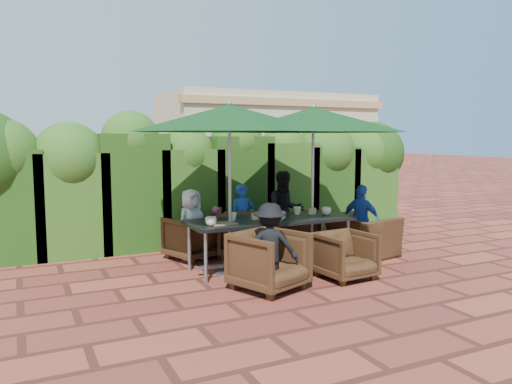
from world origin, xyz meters
name	(u,v)px	position (x,y,z in m)	size (l,w,h in m)	color
ground	(268,270)	(0.00, 0.00, 0.00)	(80.00, 80.00, 0.00)	brown
dining_table	(271,223)	(0.08, 0.09, 0.68)	(2.51, 0.90, 0.75)	black
umbrella_left	(229,119)	(-0.58, 0.07, 2.21)	(2.79, 2.79, 2.46)	gray
umbrella_right	(313,120)	(0.84, 0.13, 2.21)	(2.79, 2.79, 2.46)	gray
chair_far_left	(193,235)	(-0.78, 1.12, 0.39)	(0.75, 0.70, 0.77)	black
chair_far_mid	(244,230)	(0.04, 0.97, 0.43)	(0.84, 0.79, 0.87)	black
chair_far_right	(294,228)	(1.01, 0.99, 0.37)	(0.73, 0.68, 0.75)	black
chair_near_left	(269,258)	(-0.43, -0.87, 0.42)	(0.81, 0.76, 0.84)	black
chair_near_right	(346,253)	(0.75, -0.89, 0.36)	(0.70, 0.65, 0.72)	black
chair_end_right	(362,229)	(1.82, 0.14, 0.44)	(1.01, 0.66, 0.88)	black
adult_far_left	(191,224)	(-0.81, 1.12, 0.57)	(0.56, 0.33, 1.13)	silver
adult_far_mid	(243,219)	(0.10, 1.13, 0.58)	(0.42, 0.34, 1.17)	#1F47A9
adult_far_right	(285,211)	(0.87, 1.05, 0.69)	(0.66, 0.40, 1.37)	black
adult_near_left	(270,247)	(-0.45, -0.92, 0.57)	(0.72, 0.33, 1.13)	black
adult_end_right	(361,220)	(1.78, 0.11, 0.59)	(0.69, 0.35, 1.18)	#1F47A9
child_left	(217,231)	(-0.34, 1.19, 0.41)	(0.29, 0.24, 0.82)	#C3446E
child_right	(269,226)	(0.63, 1.18, 0.41)	(0.30, 0.24, 0.83)	#7C4DA8
pedestrian_a	(246,187)	(1.58, 4.22, 0.77)	(1.45, 0.52, 1.55)	#258829
pedestrian_b	(283,184)	(2.60, 4.30, 0.81)	(0.78, 0.48, 1.62)	#C3446E
pedestrian_c	(311,179)	(3.40, 4.24, 0.90)	(1.15, 0.53, 1.80)	gray
cup_a	(211,221)	(-0.94, -0.10, 0.81)	(0.16, 0.16, 0.12)	beige
cup_b	(232,217)	(-0.51, 0.14, 0.81)	(0.13, 0.13, 0.12)	beige
cup_c	(280,216)	(0.14, -0.12, 0.81)	(0.16, 0.16, 0.13)	beige
cup_d	(297,211)	(0.63, 0.24, 0.81)	(0.13, 0.13, 0.12)	beige
cup_e	(326,211)	(1.04, 0.04, 0.81)	(0.15, 0.15, 0.12)	beige
ketchup_bottle	(265,213)	(0.01, 0.11, 0.83)	(0.04, 0.04, 0.17)	#B20C0A
sauce_bottle	(270,213)	(0.08, 0.11, 0.83)	(0.04, 0.04, 0.17)	#4C230C
serving_tray	(223,223)	(-0.74, -0.06, 0.76)	(0.35, 0.25, 0.02)	#8F6445
number_block_left	(256,216)	(-0.16, 0.09, 0.80)	(0.12, 0.06, 0.10)	tan
number_block_right	(312,211)	(0.85, 0.15, 0.80)	(0.12, 0.06, 0.10)	tan
hedge_wall	(203,173)	(-0.18, 2.32, 1.30)	(9.10, 1.60, 2.41)	#1A380F
building	(266,149)	(3.50, 6.99, 1.61)	(6.20, 3.08, 3.20)	#C6B893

